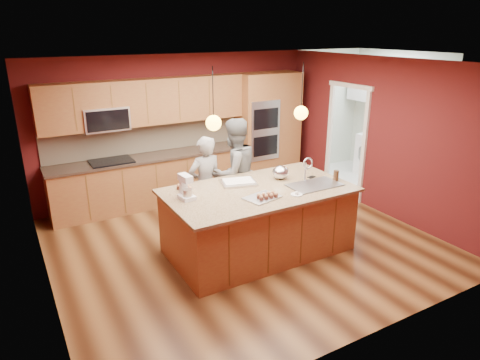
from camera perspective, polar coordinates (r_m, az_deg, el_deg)
floor at (r=6.69m, az=0.47°, el=-8.34°), size 5.50×5.50×0.00m
ceiling at (r=5.93m, az=0.54°, el=15.40°), size 5.50×5.50×0.00m
wall_back at (r=8.36m, az=-8.19°, el=7.08°), size 5.50×0.00×5.50m
wall_front at (r=4.34m, az=17.39°, el=-5.64°), size 5.50×0.00×5.50m
wall_left at (r=5.42m, az=-25.56°, el=-1.63°), size 0.00×5.00×5.00m
wall_right at (r=7.87m, az=18.17°, el=5.52°), size 0.00×5.00×5.00m
cabinet_run at (r=8.00m, az=-11.91°, el=3.58°), size 3.74×0.64×2.30m
oven_column at (r=8.97m, az=3.69°, el=6.78°), size 1.30×0.62×2.30m
doorway_trim at (r=8.47m, az=13.93°, el=4.77°), size 0.08×1.11×2.20m
laundry_room at (r=9.74m, az=19.86°, el=11.48°), size 2.60×2.70×2.70m
pendant_left at (r=5.47m, az=-3.55°, el=7.64°), size 0.20×0.20×0.80m
pendant_right at (r=6.19m, az=8.13°, el=8.89°), size 0.20×0.20×0.80m
island at (r=6.27m, az=2.57°, el=-5.27°), size 2.65×1.48×1.35m
person_left at (r=6.80m, az=-4.64°, el=-0.65°), size 0.60×0.42×1.58m
person_right at (r=6.98m, az=-0.79°, el=0.94°), size 0.98×0.82×1.80m
stand_mixer at (r=5.73m, az=-7.22°, el=-1.15°), size 0.20×0.26×0.34m
sheet_cake at (r=6.28m, az=-0.21°, el=-0.28°), size 0.58×0.49×0.05m
cooling_rack at (r=5.76m, az=2.97°, el=-2.34°), size 0.53×0.43×0.02m
mixing_bowl at (r=6.50m, az=5.42°, el=1.02°), size 0.25×0.25×0.21m
plate at (r=5.91m, az=7.56°, el=-1.93°), size 0.16×0.16×0.01m
tumbler at (r=6.56m, az=12.68°, el=0.60°), size 0.08×0.08×0.16m
phone at (r=6.64m, az=9.51°, el=0.41°), size 0.14×0.10×0.01m
cupcakes_left at (r=6.06m, az=-7.42°, el=-1.05°), size 0.17×0.26×0.08m
cupcakes_rack at (r=5.72m, az=3.65°, el=-2.08°), size 0.29×0.15×0.07m
cupcakes_right at (r=6.88m, az=5.50°, el=1.50°), size 0.22×0.15×0.07m
washer at (r=9.74m, az=19.46°, el=2.83°), size 0.82×0.83×1.02m
dryer at (r=10.10m, az=17.25°, el=3.31°), size 0.62×0.63×0.91m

